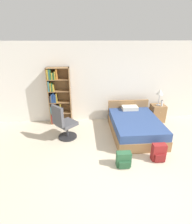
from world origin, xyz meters
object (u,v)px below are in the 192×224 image
office_chair (64,124)px  water_bottle (162,103)px  backpack_red (159,153)px  table_lamp (160,93)px  bed (135,125)px  bookshelf (57,97)px  nightstand (157,113)px  backpack_green (124,160)px

office_chair → water_bottle: (3.16, 0.83, 0.21)m
office_chair → backpack_red: (2.28, -1.15, -0.26)m
office_chair → table_lamp: bearing=16.6°
bed → office_chair: 2.08m
bookshelf → water_bottle: 3.45m
water_bottle → bed: bearing=-147.5°
nightstand → backpack_green: (-1.69, -2.22, -0.12)m
bed → water_bottle: size_ratio=9.01×
nightstand → backpack_red: nightstand is taller
bed → office_chair: size_ratio=1.82×
bed → backpack_red: (0.21, -1.28, -0.06)m
nightstand → backpack_red: (-0.82, -2.08, -0.09)m
office_chair → table_lamp: table_lamp is taller
nightstand → office_chair: bearing=-163.4°
table_lamp → backpack_red: size_ratio=1.29×
table_lamp → backpack_red: 2.36m
bed → backpack_green: bearing=-114.6°
bookshelf → nightstand: size_ratio=3.20×
bookshelf → backpack_green: 2.98m
office_chair → backpack_green: bearing=-42.3°
bookshelf → office_chair: (0.28, -1.05, -0.45)m
nightstand → table_lamp: bearing=-159.2°
bed → nightstand: 1.31m
office_chair → water_bottle: bearing=14.7°
nightstand → backpack_red: 2.24m
bookshelf → water_bottle: bearing=-3.7°
nightstand → bed: bearing=-142.5°
office_chair → nightstand: size_ratio=1.81×
office_chair → backpack_red: bearing=-26.8°
backpack_red → nightstand: bearing=68.4°
water_bottle → table_lamp: bearing=130.8°
bookshelf → water_bottle: bookshelf is taller
table_lamp → backpack_red: (-0.80, -2.07, -0.82)m
office_chair → nightstand: 3.25m
bookshelf → table_lamp: bookshelf is taller
nightstand → backpack_red: bearing=-111.6°
table_lamp → water_bottle: size_ratio=2.61×
backpack_green → office_chair: bearing=137.7°
backpack_red → backpack_green: 0.88m
bookshelf → nightstand: bearing=-2.0°
bookshelf → water_bottle: (3.43, -0.22, -0.23)m
office_chair → nightstand: (3.11, 0.93, -0.18)m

